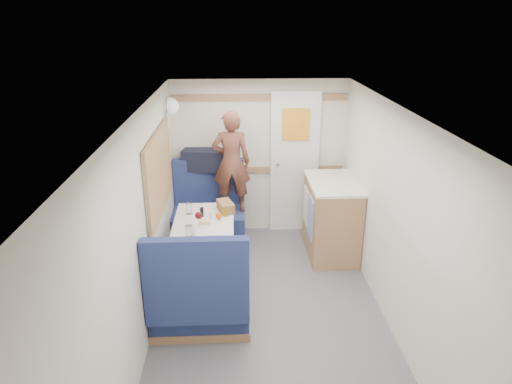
{
  "coord_description": "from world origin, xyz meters",
  "views": [
    {
      "loc": [
        -0.31,
        -3.35,
        2.72
      ],
      "look_at": [
        -0.11,
        0.9,
        1.06
      ],
      "focal_mm": 32.0,
      "sensor_mm": 36.0,
      "label": 1
    }
  ],
  "objects_px": {
    "duffel_bag": "(205,160)",
    "pepper_grinder": "(202,212)",
    "orange_fruit": "(219,216)",
    "beer_glass": "(225,212)",
    "bread_loaf": "(226,206)",
    "dome_light": "(170,106)",
    "dinette_table": "(204,233)",
    "tumbler_mid": "(189,208)",
    "wine_glass": "(199,216)",
    "salt_grinder": "(211,215)",
    "tumbler_left": "(189,231)",
    "person": "(231,162)",
    "tray": "(207,228)",
    "galley_counter": "(331,217)",
    "cheese_block": "(205,222)",
    "bench_far": "(209,221)",
    "bench_near": "(200,302)"
  },
  "relations": [
    {
      "from": "galley_counter",
      "to": "salt_grinder",
      "type": "distance_m",
      "value": 1.53
    },
    {
      "from": "cheese_block",
      "to": "pepper_grinder",
      "type": "distance_m",
      "value": 0.22
    },
    {
      "from": "duffel_bag",
      "to": "bread_loaf",
      "type": "height_order",
      "value": "duffel_bag"
    },
    {
      "from": "salt_grinder",
      "to": "duffel_bag",
      "type": "bearing_deg",
      "value": 95.91
    },
    {
      "from": "dinette_table",
      "to": "tray",
      "type": "relative_size",
      "value": 2.62
    },
    {
      "from": "duffel_bag",
      "to": "bread_loaf",
      "type": "relative_size",
      "value": 2.11
    },
    {
      "from": "person",
      "to": "tumbler_left",
      "type": "xyz_separation_m",
      "value": [
        -0.41,
        -1.23,
        -0.3
      ]
    },
    {
      "from": "galley_counter",
      "to": "duffel_bag",
      "type": "relative_size",
      "value": 1.71
    },
    {
      "from": "dome_light",
      "to": "galley_counter",
      "type": "relative_size",
      "value": 0.22
    },
    {
      "from": "person",
      "to": "pepper_grinder",
      "type": "bearing_deg",
      "value": 69.62
    },
    {
      "from": "tumbler_mid",
      "to": "dinette_table",
      "type": "bearing_deg",
      "value": -45.74
    },
    {
      "from": "bench_far",
      "to": "bread_loaf",
      "type": "relative_size",
      "value": 4.12
    },
    {
      "from": "orange_fruit",
      "to": "beer_glass",
      "type": "relative_size",
      "value": 0.68
    },
    {
      "from": "bench_near",
      "to": "beer_glass",
      "type": "bearing_deg",
      "value": 76.74
    },
    {
      "from": "bench_far",
      "to": "wine_glass",
      "type": "bearing_deg",
      "value": -91.91
    },
    {
      "from": "person",
      "to": "pepper_grinder",
      "type": "relative_size",
      "value": 11.98
    },
    {
      "from": "dinette_table",
      "to": "galley_counter",
      "type": "bearing_deg",
      "value": 20.54
    },
    {
      "from": "bench_far",
      "to": "beer_glass",
      "type": "bearing_deg",
      "value": -73.79
    },
    {
      "from": "duffel_bag",
      "to": "pepper_grinder",
      "type": "distance_m",
      "value": 1.07
    },
    {
      "from": "person",
      "to": "tumbler_mid",
      "type": "height_order",
      "value": "person"
    },
    {
      "from": "tumbler_mid",
      "to": "bread_loaf",
      "type": "height_order",
      "value": "tumbler_mid"
    },
    {
      "from": "dome_light",
      "to": "wine_glass",
      "type": "distance_m",
      "value": 1.42
    },
    {
      "from": "pepper_grinder",
      "to": "dinette_table",
      "type": "bearing_deg",
      "value": -73.15
    },
    {
      "from": "bench_near",
      "to": "wine_glass",
      "type": "bearing_deg",
      "value": 92.91
    },
    {
      "from": "wine_glass",
      "to": "salt_grinder",
      "type": "height_order",
      "value": "wine_glass"
    },
    {
      "from": "dome_light",
      "to": "galley_counter",
      "type": "xyz_separation_m",
      "value": [
        1.86,
        -0.3,
        -1.28
      ]
    },
    {
      "from": "dome_light",
      "to": "pepper_grinder",
      "type": "relative_size",
      "value": 1.92
    },
    {
      "from": "galley_counter",
      "to": "pepper_grinder",
      "type": "height_order",
      "value": "galley_counter"
    },
    {
      "from": "dinette_table",
      "to": "wine_glass",
      "type": "distance_m",
      "value": 0.33
    },
    {
      "from": "dome_light",
      "to": "tray",
      "type": "bearing_deg",
      "value": -67.74
    },
    {
      "from": "bench_far",
      "to": "person",
      "type": "height_order",
      "value": "person"
    },
    {
      "from": "dome_light",
      "to": "salt_grinder",
      "type": "height_order",
      "value": "dome_light"
    },
    {
      "from": "orange_fruit",
      "to": "beer_glass",
      "type": "xyz_separation_m",
      "value": [
        0.07,
        0.11,
        -0.0
      ]
    },
    {
      "from": "bench_near",
      "to": "wine_glass",
      "type": "relative_size",
      "value": 6.25
    },
    {
      "from": "galley_counter",
      "to": "wine_glass",
      "type": "bearing_deg",
      "value": -154.09
    },
    {
      "from": "tumbler_left",
      "to": "salt_grinder",
      "type": "distance_m",
      "value": 0.42
    },
    {
      "from": "galley_counter",
      "to": "beer_glass",
      "type": "height_order",
      "value": "galley_counter"
    },
    {
      "from": "orange_fruit",
      "to": "tumbler_left",
      "type": "bearing_deg",
      "value": -128.06
    },
    {
      "from": "dome_light",
      "to": "duffel_bag",
      "type": "height_order",
      "value": "dome_light"
    },
    {
      "from": "galley_counter",
      "to": "orange_fruit",
      "type": "bearing_deg",
      "value": -156.4
    },
    {
      "from": "wine_glass",
      "to": "pepper_grinder",
      "type": "height_order",
      "value": "wine_glass"
    },
    {
      "from": "bench_far",
      "to": "bread_loaf",
      "type": "distance_m",
      "value": 0.83
    },
    {
      "from": "cheese_block",
      "to": "dome_light",
      "type": "bearing_deg",
      "value": 112.94
    },
    {
      "from": "dome_light",
      "to": "duffel_bag",
      "type": "distance_m",
      "value": 0.84
    },
    {
      "from": "wine_glass",
      "to": "bread_loaf",
      "type": "height_order",
      "value": "wine_glass"
    },
    {
      "from": "dinette_table",
      "to": "tumbler_mid",
      "type": "xyz_separation_m",
      "value": [
        -0.17,
        0.17,
        0.21
      ]
    },
    {
      "from": "pepper_grinder",
      "to": "bread_loaf",
      "type": "height_order",
      "value": "bread_loaf"
    },
    {
      "from": "tray",
      "to": "tumbler_mid",
      "type": "bearing_deg",
      "value": 118.65
    },
    {
      "from": "bread_loaf",
      "to": "dome_light",
      "type": "bearing_deg",
      "value": 134.48
    },
    {
      "from": "dinette_table",
      "to": "tray",
      "type": "height_order",
      "value": "tray"
    }
  ]
}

